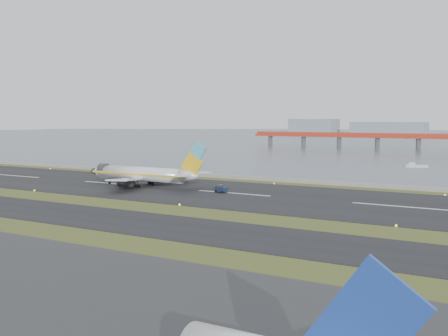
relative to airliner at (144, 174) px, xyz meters
The scene contains 7 objects.
ground 39.72m from the airliner, 46.93° to the right, with size 1000.00×1000.00×0.00m, color #374D1B.
taxiway_strip 49.14m from the airliner, 56.55° to the right, with size 1000.00×18.00×0.10m, color black.
runway_strip 27.26m from the airliner, ahead, with size 1000.00×45.00×0.10m, color black.
seawall 41.30m from the airliner, 49.01° to the left, with size 1000.00×2.50×1.00m, color gray.
airliner is the anchor object (origin of this frame).
pushback_tug 23.91m from the airliner, ahead, with size 3.38×2.35×1.99m.
workboat_near 111.09m from the airliner, 64.13° to the left, with size 8.43×4.88×1.95m.
Camera 1 is at (68.67, -87.47, 18.26)m, focal length 45.00 mm.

